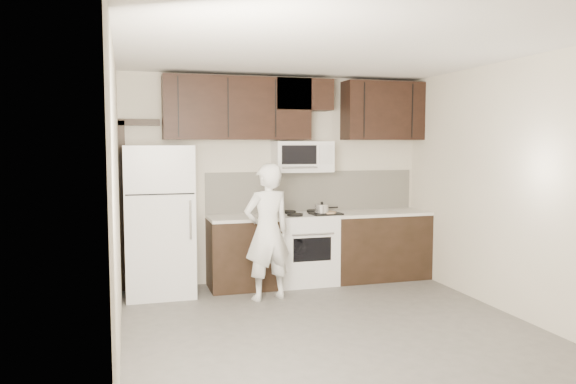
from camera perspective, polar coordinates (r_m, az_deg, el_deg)
name	(u,v)px	position (r m, az deg, el deg)	size (l,w,h in m)	color
floor	(337,333)	(5.60, 4.96, -14.08)	(4.50, 4.50, 0.00)	#555350
back_wall	(276,179)	(7.45, -1.20, 1.32)	(4.00, 4.00, 0.00)	beige
ceiling	(339,48)	(5.36, 5.18, 14.35)	(4.50, 4.50, 0.00)	white
counter_run	(327,247)	(7.45, 3.94, -5.64)	(2.95, 0.64, 0.91)	black
stove	(305,248)	(7.35, 1.71, -5.73)	(0.76, 0.66, 0.94)	white
backsplash	(312,191)	(7.59, 2.47, 0.10)	(2.90, 0.02, 0.54)	beige
upper_cabinets	(295,108)	(7.34, 0.73, 8.55)	(3.48, 0.35, 0.78)	black
microwave	(302,157)	(7.33, 1.45, 3.61)	(0.76, 0.42, 0.40)	white
refrigerator	(159,221)	(6.89, -12.97, -2.86)	(0.80, 0.76, 1.80)	white
door_trim	(126,190)	(7.16, -16.12, 0.16)	(0.50, 0.08, 2.12)	black
saucepan	(322,209)	(7.19, 3.47, -1.78)	(0.31, 0.18, 0.17)	silver
baking_tray	(326,214)	(7.24, 3.87, -2.21)	(0.38, 0.29, 0.02)	black
pizza	(326,212)	(7.24, 3.87, -2.06)	(0.26, 0.26, 0.02)	#D2B88C
person	(267,232)	(6.54, -2.11, -4.07)	(0.58, 0.38, 1.59)	white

